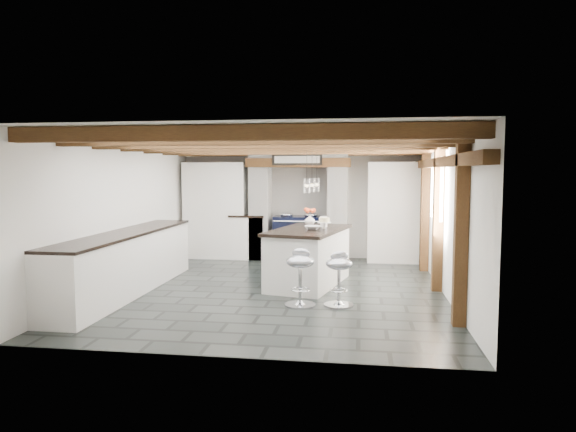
# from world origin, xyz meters

# --- Properties ---
(ground) EXTENTS (6.00, 6.00, 0.00)m
(ground) POSITION_xyz_m (0.00, 0.00, 0.00)
(ground) COLOR black
(ground) RESTS_ON ground
(room_shell) EXTENTS (6.00, 6.03, 6.00)m
(room_shell) POSITION_xyz_m (-0.61, 1.42, 1.07)
(room_shell) COLOR white
(room_shell) RESTS_ON ground
(range_cooker) EXTENTS (1.00, 0.63, 0.99)m
(range_cooker) POSITION_xyz_m (0.00, 2.68, 0.47)
(range_cooker) COLOR black
(range_cooker) RESTS_ON ground
(kitchen_island) EXTENTS (1.34, 2.00, 1.21)m
(kitchen_island) POSITION_xyz_m (0.44, 0.35, 0.46)
(kitchen_island) COLOR white
(kitchen_island) RESTS_ON ground
(bar_stool_near) EXTENTS (0.47, 0.47, 0.74)m
(bar_stool_near) POSITION_xyz_m (0.98, -0.91, 0.46)
(bar_stool_near) COLOR silver
(bar_stool_near) RESTS_ON ground
(bar_stool_far) EXTENTS (0.49, 0.49, 0.78)m
(bar_stool_far) POSITION_xyz_m (0.47, -0.98, 0.48)
(bar_stool_far) COLOR silver
(bar_stool_far) RESTS_ON ground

